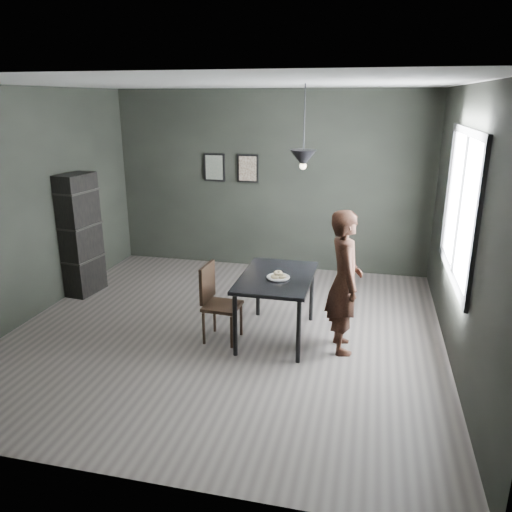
% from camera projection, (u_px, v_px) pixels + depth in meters
% --- Properties ---
extents(ground, '(5.00, 5.00, 0.00)m').
position_uv_depth(ground, '(227.00, 331.00, 5.96)').
color(ground, '#3D3734').
rests_on(ground, ground).
extents(back_wall, '(5.00, 0.10, 2.80)m').
position_uv_depth(back_wall, '(270.00, 182.00, 7.86)').
color(back_wall, black).
rests_on(back_wall, ground).
extents(ceiling, '(5.00, 5.00, 0.02)m').
position_uv_depth(ceiling, '(222.00, 83.00, 5.11)').
color(ceiling, silver).
rests_on(ceiling, ground).
extents(window_assembly, '(0.04, 1.96, 1.56)m').
position_uv_depth(window_assembly, '(460.00, 206.00, 5.12)').
color(window_assembly, white).
rests_on(window_assembly, ground).
extents(cafe_table, '(0.80, 1.20, 0.75)m').
position_uv_depth(cafe_table, '(277.00, 282.00, 5.63)').
color(cafe_table, black).
rests_on(cafe_table, ground).
extents(white_plate, '(0.23, 0.23, 0.01)m').
position_uv_depth(white_plate, '(278.00, 278.00, 5.52)').
color(white_plate, white).
rests_on(white_plate, cafe_table).
extents(donut_pile, '(0.17, 0.17, 0.08)m').
position_uv_depth(donut_pile, '(278.00, 275.00, 5.51)').
color(donut_pile, beige).
rests_on(donut_pile, white_plate).
extents(woman, '(0.50, 0.65, 1.57)m').
position_uv_depth(woman, '(344.00, 282.00, 5.31)').
color(woman, black).
rests_on(woman, ground).
extents(wood_chair, '(0.41, 0.41, 0.89)m').
position_uv_depth(wood_chair, '(216.00, 298.00, 5.62)').
color(wood_chair, black).
rests_on(wood_chair, ground).
extents(shelf_unit, '(0.38, 0.60, 1.69)m').
position_uv_depth(shelf_unit, '(81.00, 235.00, 6.91)').
color(shelf_unit, black).
rests_on(shelf_unit, ground).
extents(pendant_lamp, '(0.28, 0.28, 0.86)m').
position_uv_depth(pendant_lamp, '(303.00, 158.00, 5.25)').
color(pendant_lamp, black).
rests_on(pendant_lamp, ground).
extents(framed_print_left, '(0.34, 0.04, 0.44)m').
position_uv_depth(framed_print_left, '(214.00, 167.00, 7.96)').
color(framed_print_left, black).
rests_on(framed_print_left, ground).
extents(framed_print_right, '(0.34, 0.04, 0.44)m').
position_uv_depth(framed_print_right, '(248.00, 168.00, 7.84)').
color(framed_print_right, black).
rests_on(framed_print_right, ground).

